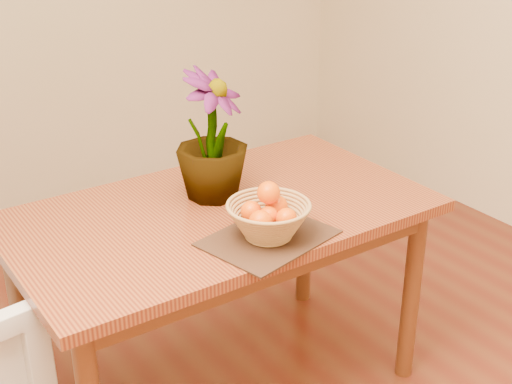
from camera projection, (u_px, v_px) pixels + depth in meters
table at (220, 231)px, 2.42m from camera, size 1.40×0.80×0.75m
placemat at (268, 238)px, 2.18m from camera, size 0.44×0.36×0.01m
wicker_basket at (269, 222)px, 2.16m from camera, size 0.26×0.26×0.11m
orange_pile at (269, 210)px, 2.15m from camera, size 0.17×0.16×0.13m
potted_plant at (212, 136)px, 2.37m from camera, size 0.34×0.34×0.44m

